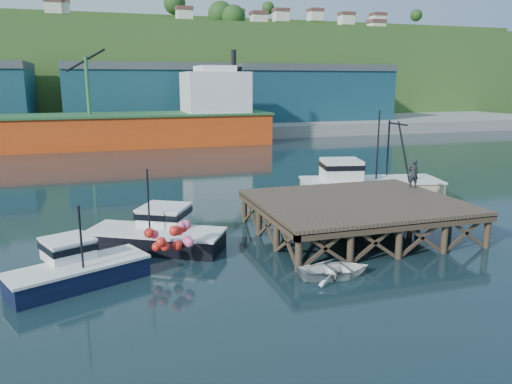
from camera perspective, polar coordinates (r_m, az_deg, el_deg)
name	(u,v)px	position (r m, az deg, el deg)	size (l,w,h in m)	color
ground	(271,242)	(29.27, 1.68, -5.71)	(300.00, 300.00, 0.00)	black
wharf	(357,203)	(30.78, 11.52, -1.29)	(12.00, 10.00, 2.62)	brown
far_quay	(147,126)	(96.99, -12.31, 7.43)	(160.00, 40.00, 2.00)	gray
warehouse_mid	(149,97)	(91.71, -12.16, 10.60)	(28.00, 16.00, 9.00)	#1A4C58
warehouse_right	(305,95)	(99.34, 5.64, 10.95)	(30.00, 16.00, 9.00)	#1A4C58
cargo_ship	(102,124)	(74.43, -17.23, 7.48)	(55.50, 10.00, 13.75)	#D84514
hillside	(133,73)	(126.55, -13.92, 13.02)	(220.00, 50.00, 22.00)	#2D511E
boat_navy	(76,267)	(24.68, -19.89, -8.09)	(6.61, 4.65, 3.89)	black
boat_black	(158,233)	(28.62, -11.11, -4.58)	(7.91, 6.82, 4.65)	black
trawler	(368,184)	(39.25, 12.65, 0.90)	(11.10, 5.97, 7.06)	beige
dinghy	(334,270)	(24.39, 8.96, -8.77)	(2.52, 3.53, 0.73)	white
dockworker	(413,173)	(35.24, 17.53, 2.04)	(0.71, 0.47, 1.95)	black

